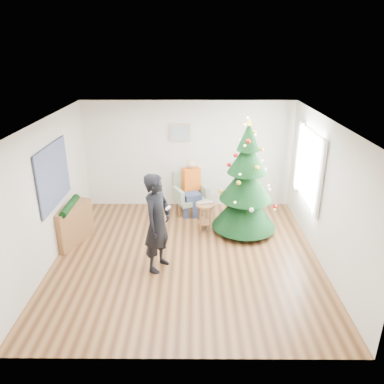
{
  "coord_description": "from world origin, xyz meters",
  "views": [
    {
      "loc": [
        0.14,
        -6.21,
        3.85
      ],
      "look_at": [
        0.1,
        0.6,
        1.1
      ],
      "focal_mm": 35.0,
      "sensor_mm": 36.0,
      "label": 1
    }
  ],
  "objects_px": {
    "christmas_tree": "(246,183)",
    "standing_man": "(157,223)",
    "console": "(72,224)",
    "stool": "(205,217)",
    "armchair": "(190,198)"
  },
  "relations": [
    {
      "from": "stool",
      "to": "console",
      "type": "xyz_separation_m",
      "value": [
        -2.72,
        -0.54,
        0.08
      ]
    },
    {
      "from": "christmas_tree",
      "to": "armchair",
      "type": "bearing_deg",
      "value": 139.7
    },
    {
      "from": "stool",
      "to": "christmas_tree",
      "type": "bearing_deg",
      "value": -2.69
    },
    {
      "from": "stool",
      "to": "standing_man",
      "type": "distance_m",
      "value": 1.81
    },
    {
      "from": "standing_man",
      "to": "christmas_tree",
      "type": "bearing_deg",
      "value": -26.24
    },
    {
      "from": "stool",
      "to": "armchair",
      "type": "bearing_deg",
      "value": 109.75
    },
    {
      "from": "standing_man",
      "to": "console",
      "type": "bearing_deg",
      "value": 87.34
    },
    {
      "from": "standing_man",
      "to": "console",
      "type": "distance_m",
      "value": 2.11
    },
    {
      "from": "christmas_tree",
      "to": "armchair",
      "type": "height_order",
      "value": "christmas_tree"
    },
    {
      "from": "christmas_tree",
      "to": "standing_man",
      "type": "height_order",
      "value": "christmas_tree"
    },
    {
      "from": "armchair",
      "to": "console",
      "type": "height_order",
      "value": "armchair"
    },
    {
      "from": "christmas_tree",
      "to": "console",
      "type": "bearing_deg",
      "value": -171.94
    },
    {
      "from": "christmas_tree",
      "to": "standing_man",
      "type": "distance_m",
      "value": 2.24
    },
    {
      "from": "christmas_tree",
      "to": "console",
      "type": "xyz_separation_m",
      "value": [
        -3.55,
        -0.5,
        -0.72
      ]
    },
    {
      "from": "armchair",
      "to": "standing_man",
      "type": "relative_size",
      "value": 0.55
    }
  ]
}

